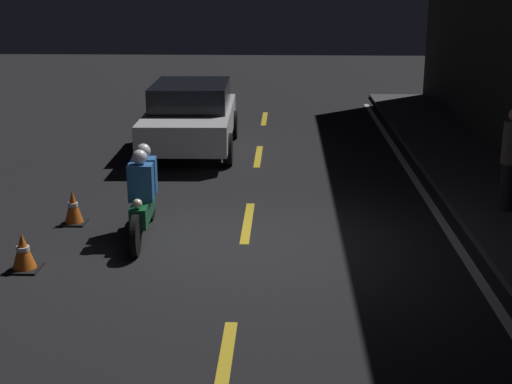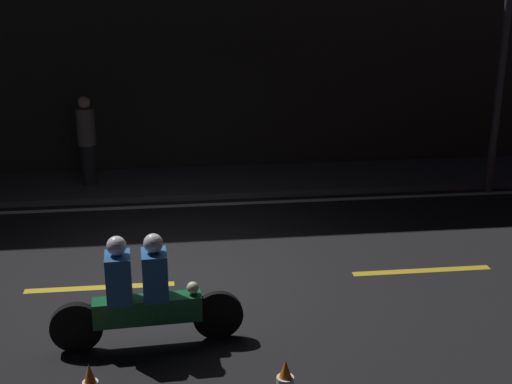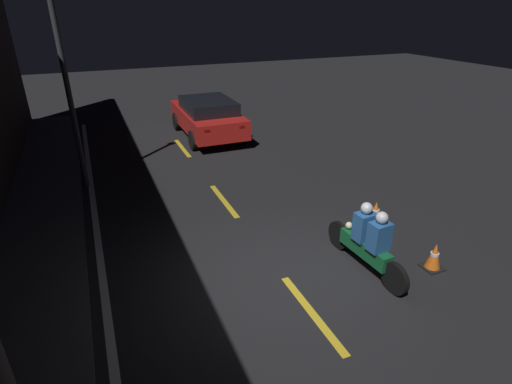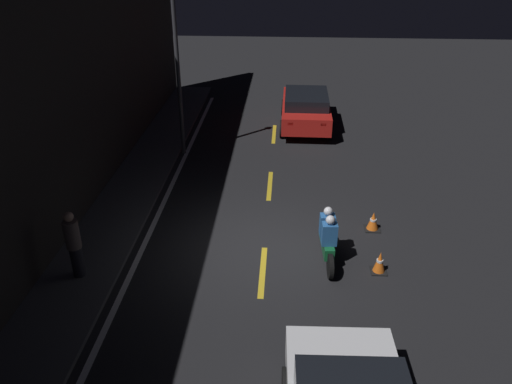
{
  "view_description": "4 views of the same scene",
  "coord_description": "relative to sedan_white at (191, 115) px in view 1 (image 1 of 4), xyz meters",
  "views": [
    {
      "loc": [
        9.79,
        0.58,
        3.71
      ],
      "look_at": [
        0.75,
        0.21,
        1.03
      ],
      "focal_mm": 50.0,
      "sensor_mm": 36.0,
      "label": 1
    },
    {
      "loc": [
        0.07,
        -8.87,
        4.34
      ],
      "look_at": [
        1.17,
        0.38,
        1.15
      ],
      "focal_mm": 50.0,
      "sensor_mm": 36.0,
      "label": 2
    },
    {
      "loc": [
        -5.33,
        2.85,
        4.64
      ],
      "look_at": [
        1.41,
        -0.02,
        1.16
      ],
      "focal_mm": 28.0,
      "sensor_mm": 36.0,
      "label": 3
    },
    {
      "loc": [
        -10.63,
        -0.44,
        7.27
      ],
      "look_at": [
        1.69,
        0.33,
        0.72
      ],
      "focal_mm": 35.0,
      "sensor_mm": 36.0,
      "label": 4
    }
  ],
  "objects": [
    {
      "name": "lane_dash_a",
      "position": [
        -3.94,
        1.55,
        -0.81
      ],
      "size": [
        2.0,
        0.14,
        0.01
      ],
      "color": "gold",
      "rests_on": "ground"
    },
    {
      "name": "sedan_white",
      "position": [
        0.0,
        0.0,
        0.0
      ],
      "size": [
        4.41,
        2.09,
        1.51
      ],
      "rotation": [
        0.0,
        0.0,
        0.03
      ],
      "color": "silver",
      "rests_on": "ground"
    },
    {
      "name": "traffic_cone_near",
      "position": [
        5.23,
        -1.21,
        -0.54
      ],
      "size": [
        0.37,
        0.37,
        0.55
      ],
      "color": "black",
      "rests_on": "ground"
    },
    {
      "name": "pedestrian",
      "position": [
        4.53,
        5.79,
        0.16
      ],
      "size": [
        0.34,
        0.34,
        1.68
      ],
      "color": "black",
      "rests_on": "raised_curb"
    },
    {
      "name": "lane_dash_b",
      "position": [
        0.56,
        1.55,
        -0.81
      ],
      "size": [
        2.0,
        0.14,
        0.01
      ],
      "color": "gold",
      "rests_on": "ground"
    },
    {
      "name": "lane_solid_kerb",
      "position": [
        6.06,
        4.68,
        -0.81
      ],
      "size": [
        25.2,
        0.14,
        0.01
      ],
      "color": "silver",
      "rests_on": "ground"
    },
    {
      "name": "traffic_cone_mid",
      "position": [
        7.14,
        -1.33,
        -0.56
      ],
      "size": [
        0.41,
        0.41,
        0.52
      ],
      "color": "black",
      "rests_on": "ground"
    },
    {
      "name": "lane_dash_c",
      "position": [
        5.06,
        1.55,
        -0.81
      ],
      "size": [
        2.0,
        0.14,
        0.01
      ],
      "color": "gold",
      "rests_on": "ground"
    },
    {
      "name": "ground_plane",
      "position": [
        6.06,
        1.55,
        -0.81
      ],
      "size": [
        56.0,
        56.0,
        0.0
      ],
      "primitive_type": "plane",
      "color": "black"
    },
    {
      "name": "lane_dash_d",
      "position": [
        9.56,
        1.55,
        -0.81
      ],
      "size": [
        2.0,
        0.14,
        0.01
      ],
      "color": "gold",
      "rests_on": "ground"
    },
    {
      "name": "motorcycle",
      "position": [
        5.7,
        0.01,
        -0.17
      ],
      "size": [
        2.2,
        0.4,
        1.37
      ],
      "rotation": [
        0.0,
        0.0,
        0.06
      ],
      "color": "black",
      "rests_on": "ground"
    }
  ]
}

